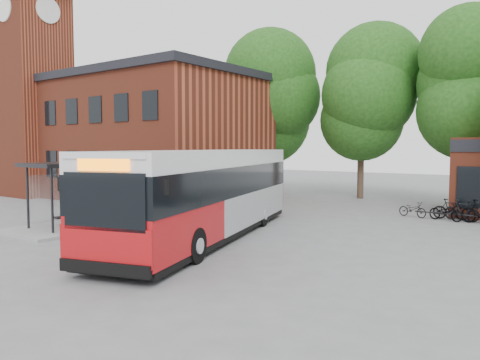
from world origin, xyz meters
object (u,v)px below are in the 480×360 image
Objects in this scene: bicycle_3 at (462,210)px; bicycle_0 at (413,209)px; bus_shelter at (89,194)px; bicycle_2 at (446,212)px; city_bus at (207,194)px; bicycle_1 at (451,209)px.

bicycle_0 is at bearing 108.06° from bicycle_3.
bus_shelter is 16.76m from bicycle_2.
bicycle_3 is at bearing 40.67° from bus_shelter.
city_bus is 12.53m from bicycle_1.
city_bus is 8.85× the size of bicycle_0.
city_bus is 11.46m from bicycle_0.
bus_shelter is 4.62× the size of bicycle_0.
city_bus is 12.00m from bicycle_2.
bicycle_1 is (12.71, 11.58, -0.95)m from bus_shelter.
bus_shelter is 6.21m from city_bus.
bicycle_1 is at bearing 84.52° from bicycle_3.
bicycle_3 is at bearing -43.32° from bicycle_2.
bicycle_0 is at bearing 95.66° from bicycle_1.
bicycle_2 is (-0.11, -0.57, -0.06)m from bicycle_1.
bicycle_2 is (6.47, 10.02, -1.26)m from city_bus.
bicycle_0 is 0.91× the size of bicycle_1.
bicycle_2 is (1.64, -0.29, 0.05)m from bicycle_0.
bicycle_2 is at bearing 41.17° from bus_shelter.
bicycle_0 is (4.84, 10.31, -1.31)m from city_bus.
bicycle_1 is at bearing 6.17° from bicycle_2.
bicycle_1 is at bearing -64.85° from bicycle_0.
city_bus is at bearing 161.95° from bicycle_3.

